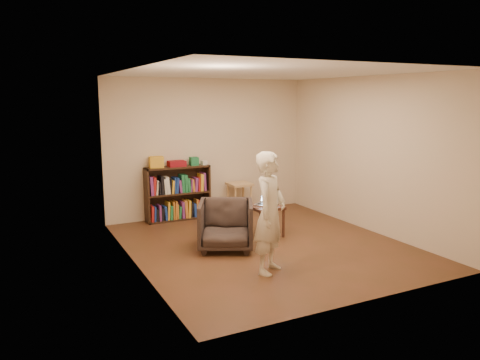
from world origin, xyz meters
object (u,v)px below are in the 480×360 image
stool (239,189)px  laptop (267,201)px  side_table (266,211)px  person (270,213)px  bookshelf (178,196)px  armchair (226,225)px

stool → laptop: 1.46m
stool → laptop: (-0.21, -1.45, 0.07)m
side_table → person: bearing=-117.7°
bookshelf → armchair: size_ratio=1.48×
person → stool: bearing=32.3°
bookshelf → stool: (1.20, -0.15, 0.06)m
bookshelf → person: 3.10m
laptop → person: (-0.80, -1.48, 0.23)m
laptop → side_table: bearing=-82.6°
armchair → side_table: (0.87, 0.34, 0.05)m
laptop → person: 1.70m
bookshelf → laptop: size_ratio=2.76×
person → bookshelf: bearing=55.0°
stool → armchair: bearing=-121.9°
armchair → laptop: (0.93, 0.38, 0.19)m
armchair → side_table: size_ratio=1.61×
armchair → person: (0.12, -1.10, 0.42)m
person → armchair: bearing=57.8°
armchair → side_table: armchair is taller
stool → laptop: size_ratio=1.41×
stool → side_table: stool is taller
bookshelf → laptop: bookshelf is taller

